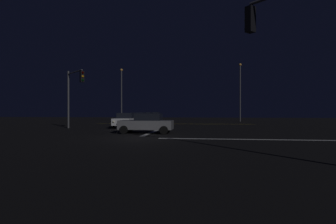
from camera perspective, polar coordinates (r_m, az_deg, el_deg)
The scene contains 13 objects.
ground at distance 18.72m, azimuth -6.10°, elevation -5.36°, with size 120.00×120.00×0.10m, color black.
stop_line_north at distance 27.69m, azimuth -1.69°, elevation -3.45°, with size 0.35×15.77×0.01m.
centre_line_ns at distance 39.17m, azimuth 0.98°, elevation -2.38°, with size 22.00×0.15×0.01m.
crosswalk_bar_east at distance 18.87m, azimuth 22.55°, elevation -5.17°, with size 15.77×0.40×0.01m.
sedan_white at distance 30.12m, azimuth -8.38°, elevation -1.64°, with size 2.02×4.33×1.57m.
sedan_blue at distance 36.61m, azimuth -5.98°, elevation -1.31°, with size 2.02×4.33×1.57m.
sedan_green at distance 41.90m, azimuth -4.44°, elevation -1.12°, with size 2.02×4.33×1.57m.
sedan_black at distance 48.35m, azimuth -2.70°, elevation -0.95°, with size 2.02×4.33×1.57m.
sedan_gray_crossing at distance 22.55m, azimuth -4.31°, elevation -2.25°, with size 4.33×2.02×1.57m.
traffic_signal_nw at distance 29.49m, azimuth -18.30°, elevation 4.63°, with size 2.99×2.99×5.87m.
traffic_signal_se at distance 11.03m, azimuth 28.16°, elevation 14.36°, with size 3.70×3.70×6.42m.
streetlamp_right_far at distance 49.40m, azimuth 14.25°, elevation 4.63°, with size 0.44×0.44×9.78m.
streetlamp_left_far at distance 51.15m, azimuth -9.29°, elevation 4.19°, with size 0.44×0.44×9.27m.
Camera 1 is at (4.33, -18.13, 1.76)m, focal length 30.44 mm.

